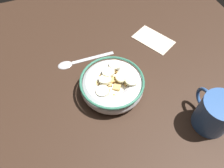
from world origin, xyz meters
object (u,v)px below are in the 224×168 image
cereal_bowl (112,85)px  folded_napkin (153,39)px  spoon (74,62)px  coffee_mug (215,113)px

cereal_bowl → folded_napkin: bearing=-54.7°
cereal_bowl → folded_napkin: size_ratio=1.35×
spoon → folded_napkin: size_ratio=1.40×
spoon → coffee_mug: (-27.94, -23.95, 3.98)cm
coffee_mug → folded_napkin: 28.70cm
folded_napkin → coffee_mug: bearing=179.1°
spoon → folded_napkin: bearing=-88.9°
spoon → coffee_mug: 37.02cm
coffee_mug → folded_napkin: size_ratio=0.93×
spoon → folded_napkin: 24.42cm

